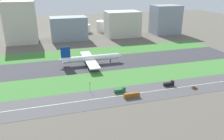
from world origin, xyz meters
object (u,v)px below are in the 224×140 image
(hangar_building, at_px, (69,28))
(airliner, at_px, (90,58))
(truck_0, at_px, (169,84))
(fuel_tank_east, at_px, (104,26))
(car_1, at_px, (194,88))
(cargo_warehouse, at_px, (165,20))
(office_tower, at_px, (122,24))
(truck_1, at_px, (120,90))
(bus_0, at_px, (132,95))
(traffic_light, at_px, (90,86))
(fuel_tank_centre, at_px, (84,28))
(fuel_tank_west, at_px, (65,29))
(terminal_building, at_px, (21,22))

(hangar_building, bearing_deg, airliner, -86.21)
(truck_0, bearing_deg, fuel_tank_east, 88.81)
(car_1, distance_m, cargo_warehouse, 208.69)
(hangar_building, height_order, office_tower, office_tower)
(truck_0, distance_m, hangar_building, 191.51)
(airliner, distance_m, truck_1, 68.81)
(bus_0, relative_size, traffic_light, 1.61)
(cargo_warehouse, relative_size, fuel_tank_centre, 2.12)
(fuel_tank_west, bearing_deg, airliner, -86.43)
(fuel_tank_west, bearing_deg, hangar_building, -86.98)
(truck_0, bearing_deg, bus_0, -164.25)
(bus_0, height_order, fuel_tank_west, fuel_tank_west)
(airliner, distance_m, cargo_warehouse, 185.44)
(traffic_light, xyz_separation_m, fuel_tank_west, (1.83, 219.01, 3.20))
(car_1, distance_m, fuel_tank_centre, 241.26)
(car_1, bearing_deg, airliner, -49.59)
(traffic_light, height_order, fuel_tank_east, fuel_tank_east)
(bus_0, relative_size, terminal_building, 0.21)
(truck_1, relative_size, fuel_tank_east, 0.34)
(car_1, xyz_separation_m, fuel_tank_east, (-11.44, 237.00, 7.72))
(fuel_tank_centre, bearing_deg, fuel_tank_east, 0.00)
(traffic_light, distance_m, cargo_warehouse, 235.14)
(cargo_warehouse, height_order, fuel_tank_west, cargo_warehouse)
(bus_0, xyz_separation_m, terminal_building, (-85.29, 192.00, 25.68))
(office_tower, bearing_deg, truck_1, -109.16)
(airliner, bearing_deg, truck_1, -82.09)
(airliner, relative_size, cargo_warehouse, 1.47)
(fuel_tank_east, bearing_deg, hangar_building, -144.25)
(truck_1, height_order, fuel_tank_east, fuel_tank_east)
(truck_1, bearing_deg, fuel_tank_centre, 86.93)
(airliner, relative_size, car_1, 14.77)
(truck_1, bearing_deg, bus_0, -61.79)
(truck_1, distance_m, bus_0, 11.35)
(fuel_tank_west, bearing_deg, fuel_tank_centre, 0.00)
(truck_0, relative_size, fuel_tank_west, 0.40)
(bus_0, bearing_deg, fuel_tank_east, -99.62)
(terminal_building, bearing_deg, truck_1, -66.29)
(fuel_tank_west, bearing_deg, bus_0, -84.04)
(terminal_building, bearing_deg, car_1, -54.51)
(truck_0, bearing_deg, airliner, 126.48)
(fuel_tank_centre, bearing_deg, office_tower, -41.39)
(truck_0, distance_m, cargo_warehouse, 206.38)
(traffic_light, bearing_deg, airliner, 78.92)
(truck_1, relative_size, terminal_building, 0.15)
(office_tower, relative_size, fuel_tank_west, 2.36)
(truck_1, xyz_separation_m, bus_0, (5.36, -10.00, 0.15))
(hangar_building, height_order, fuel_tank_west, hangar_building)
(terminal_building, xyz_separation_m, office_tower, (143.14, 0.00, -8.80))
(car_1, height_order, traffic_light, traffic_light)
(traffic_light, bearing_deg, truck_0, -7.34)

